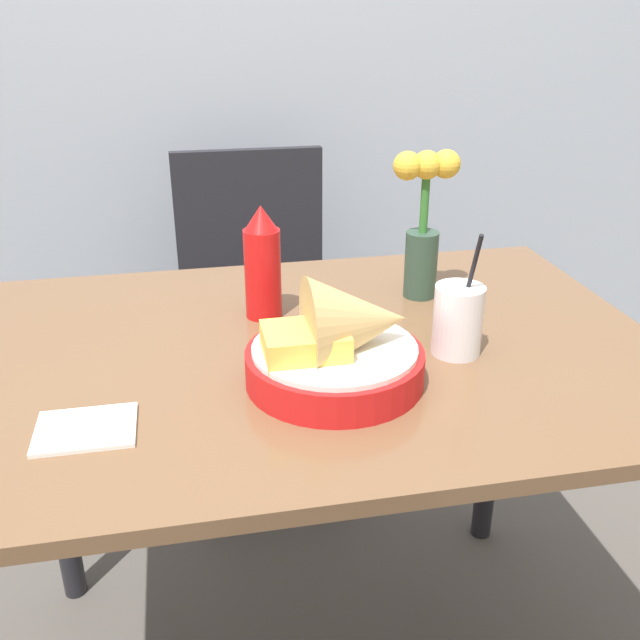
{
  "coord_description": "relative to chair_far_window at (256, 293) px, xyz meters",
  "views": [
    {
      "loc": [
        -0.19,
        -1.01,
        1.27
      ],
      "look_at": [
        0.0,
        -0.04,
        0.82
      ],
      "focal_mm": 40.0,
      "sensor_mm": 36.0,
      "label": 1
    }
  ],
  "objects": [
    {
      "name": "dining_table",
      "position": [
        0.01,
        -0.78,
        0.11
      ],
      "size": [
        1.13,
        0.79,
        0.76
      ],
      "color": "brown",
      "rests_on": "ground_plane"
    },
    {
      "name": "chair_far_window",
      "position": [
        0.0,
        0.0,
        0.0
      ],
      "size": [
        0.4,
        0.4,
        0.9
      ],
      "color": "black",
      "rests_on": "ground_plane"
    },
    {
      "name": "food_basket",
      "position": [
        0.03,
        -0.91,
        0.28
      ],
      "size": [
        0.26,
        0.26,
        0.16
      ],
      "color": "red",
      "rests_on": "dining_table"
    },
    {
      "name": "ketchup_bottle",
      "position": [
        -0.05,
        -0.65,
        0.32
      ],
      "size": [
        0.06,
        0.06,
        0.2
      ],
      "color": "red",
      "rests_on": "dining_table"
    },
    {
      "name": "drink_cup",
      "position": [
        0.22,
        -0.85,
        0.28
      ],
      "size": [
        0.08,
        0.08,
        0.2
      ],
      "color": "silver",
      "rests_on": "dining_table"
    },
    {
      "name": "flower_vase",
      "position": [
        0.24,
        -0.62,
        0.37
      ],
      "size": [
        0.12,
        0.06,
        0.27
      ],
      "color": "#2D4738",
      "rests_on": "dining_table"
    },
    {
      "name": "napkin",
      "position": [
        -0.32,
        -0.97,
        0.23
      ],
      "size": [
        0.13,
        0.1,
        0.01
      ],
      "color": "white",
      "rests_on": "dining_table"
    }
  ]
}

